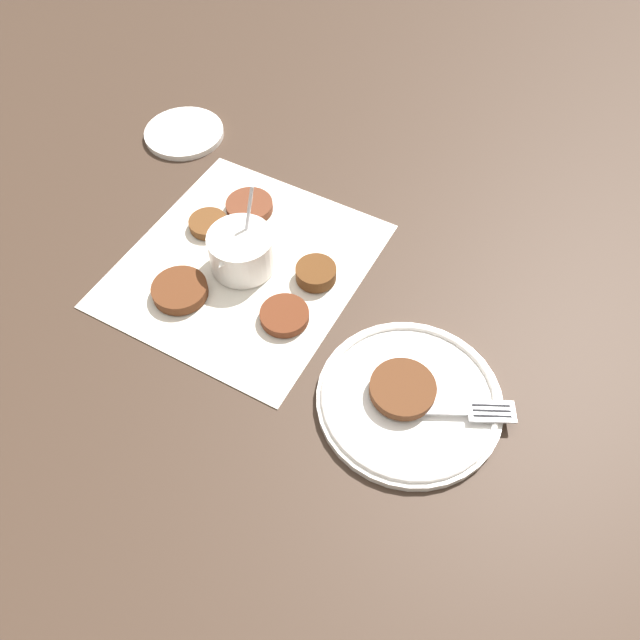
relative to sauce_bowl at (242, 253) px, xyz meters
name	(u,v)px	position (x,y,z in m)	size (l,w,h in m)	color
ground_plane	(267,259)	(-0.03, 0.02, -0.03)	(4.00, 4.00, 0.00)	#38281E
napkin	(244,265)	(0.00, 0.00, -0.03)	(0.36, 0.34, 0.00)	silver
sauce_bowl	(242,253)	(0.00, 0.00, 0.00)	(0.10, 0.09, 0.12)	white
fritter_0	(317,272)	(-0.03, 0.11, -0.02)	(0.06, 0.06, 0.02)	#512F15
fritter_1	(284,315)	(0.06, 0.10, -0.02)	(0.07, 0.07, 0.01)	#562816
fritter_2	(249,206)	(-0.10, -0.05, -0.02)	(0.07, 0.07, 0.01)	#5B2E1C
fritter_3	(208,224)	(-0.04, -0.09, -0.02)	(0.06, 0.06, 0.01)	#593519
fritter_4	(180,290)	(0.09, -0.05, -0.02)	(0.08, 0.08, 0.02)	#512A16
serving_plate	(409,399)	(0.09, 0.30, -0.02)	(0.23, 0.23, 0.02)	white
fritter_on_plate	(403,389)	(0.09, 0.29, -0.01)	(0.08, 0.08, 0.01)	#512D19
fork	(467,411)	(0.08, 0.37, -0.01)	(0.08, 0.14, 0.00)	silver
extra_saucer	(184,133)	(-0.21, -0.25, -0.03)	(0.14, 0.14, 0.01)	white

